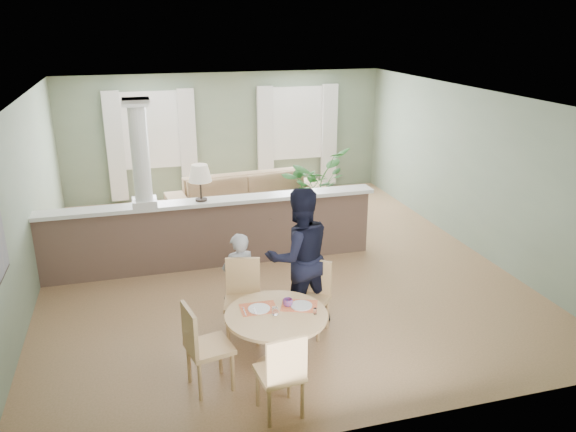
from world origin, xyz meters
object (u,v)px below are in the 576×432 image
object	(u,v)px
sofa	(251,201)
houseplant	(314,187)
chair_far_boy	(243,295)
child_person	(239,280)
chair_near	(282,372)
chair_side	(202,344)
man_person	(299,257)
dining_table	(277,325)
chair_far_man	(313,293)

from	to	relation	value
sofa	houseplant	size ratio (longest dim) A/B	2.15
chair_far_boy	child_person	distance (m)	0.28
chair_near	chair_side	size ratio (longest dim) A/B	0.96
sofa	man_person	distance (m)	3.84
sofa	child_person	world-z (taller)	child_person
dining_table	chair_near	world-z (taller)	chair_near
chair_far_boy	chair_far_man	xyz separation A→B (m)	(0.87, -0.13, -0.03)
man_person	chair_far_man	bearing A→B (deg)	106.93
chair_far_boy	chair_side	world-z (taller)	chair_side
chair_far_man	chair_side	size ratio (longest dim) A/B	0.93
sofa	man_person	world-z (taller)	man_person
sofa	chair_far_boy	bearing A→B (deg)	-108.54
chair_far_boy	chair_far_man	size ratio (longest dim) A/B	1.07
dining_table	child_person	distance (m)	1.10
houseplant	chair_side	world-z (taller)	houseplant
dining_table	chair_far_boy	distance (m)	0.84
chair_far_boy	chair_near	bearing A→B (deg)	-74.43
houseplant	man_person	bearing A→B (deg)	-111.08
chair_far_boy	child_person	size ratio (longest dim) A/B	0.79
chair_near	chair_side	world-z (taller)	chair_side
houseplant	child_person	size ratio (longest dim) A/B	1.16
sofa	dining_table	bearing A→B (deg)	-103.74
houseplant	chair_far_man	xyz separation A→B (m)	(-1.26, -3.81, -0.22)
man_person	chair_side	bearing A→B (deg)	33.18
sofa	child_person	size ratio (longest dim) A/B	2.49
houseplant	chair_side	size ratio (longest dim) A/B	1.47
chair_near	man_person	size ratio (longest dim) A/B	0.52
chair_near	houseplant	bearing A→B (deg)	-117.67
chair_far_boy	man_person	distance (m)	0.85
dining_table	child_person	bearing A→B (deg)	101.22
chair_far_boy	child_person	xyz separation A→B (m)	(0.01, 0.27, 0.08)
houseplant	dining_table	size ratio (longest dim) A/B	1.27
dining_table	sofa	bearing A→B (deg)	81.35
chair_far_boy	man_person	bearing A→B (deg)	23.37
chair_near	child_person	distance (m)	1.92
houseplant	chair_far_boy	bearing A→B (deg)	-120.04
houseplant	chair_far_man	world-z (taller)	houseplant
dining_table	man_person	size ratio (longest dim) A/B	0.63
chair_far_man	chair_side	xyz separation A→B (m)	(-1.50, -0.85, 0.04)
chair_side	man_person	size ratio (longest dim) A/B	0.54
child_person	dining_table	bearing A→B (deg)	87.90
dining_table	chair_near	xyz separation A→B (m)	(-0.16, -0.83, -0.03)
child_person	chair_far_man	bearing A→B (deg)	141.92
dining_table	chair_far_man	size ratio (longest dim) A/B	1.23
chair_far_boy	man_person	xyz separation A→B (m)	(0.76, 0.13, 0.37)
sofa	chair_side	distance (m)	5.16
sofa	chair_far_boy	size ratio (longest dim) A/B	3.17
houseplant	chair_far_man	bearing A→B (deg)	-108.35
houseplant	chair_side	distance (m)	5.41
chair_far_boy	chair_near	world-z (taller)	chair_far_boy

